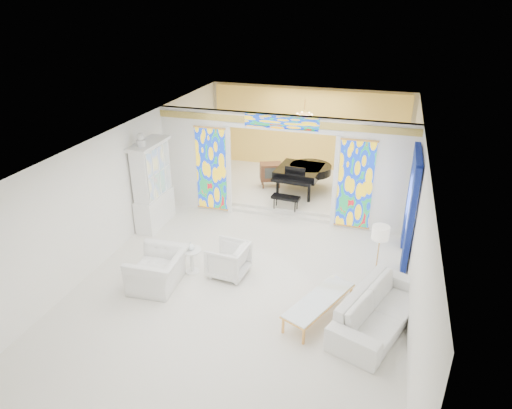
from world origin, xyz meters
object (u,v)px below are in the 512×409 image
(china_cabinet, at_px, (153,186))
(sofa, at_px, (379,309))
(armchair_left, at_px, (158,270))
(coffee_table, at_px, (319,300))
(tv_console, at_px, (271,172))
(grand_piano, at_px, (304,171))
(armchair_right, at_px, (228,260))

(china_cabinet, relative_size, sofa, 1.07)
(armchair_left, distance_m, coffee_table, 3.55)
(tv_console, bearing_deg, grand_piano, -26.58)
(armchair_right, bearing_deg, china_cabinet, -117.11)
(sofa, height_order, tv_console, tv_console)
(grand_piano, relative_size, tv_console, 3.18)
(armchair_left, height_order, sofa, armchair_left)
(armchair_right, xyz_separation_m, coffee_table, (2.23, -0.90, -0.01))
(coffee_table, height_order, grand_piano, grand_piano)
(tv_console, bearing_deg, armchair_right, -108.19)
(sofa, relative_size, coffee_table, 1.33)
(grand_piano, distance_m, tv_console, 1.10)
(coffee_table, bearing_deg, sofa, 3.19)
(china_cabinet, relative_size, grand_piano, 1.08)
(sofa, distance_m, coffee_table, 1.15)
(china_cabinet, distance_m, armchair_left, 3.10)
(armchair_left, height_order, tv_console, tv_console)
(coffee_table, bearing_deg, armchair_left, 179.29)
(china_cabinet, relative_size, armchair_right, 3.21)
(armchair_right, bearing_deg, tv_console, -170.93)
(grand_piano, bearing_deg, coffee_table, -71.14)
(coffee_table, bearing_deg, china_cabinet, 151.99)
(sofa, distance_m, tv_console, 6.85)
(armchair_left, bearing_deg, sofa, 86.58)
(armchair_left, xyz_separation_m, tv_console, (1.00, 5.77, 0.29))
(coffee_table, relative_size, tv_console, 2.41)
(china_cabinet, xyz_separation_m, sofa, (6.17, -2.60, -0.80))
(china_cabinet, height_order, tv_console, china_cabinet)
(armchair_left, height_order, grand_piano, grand_piano)
(armchair_right, bearing_deg, sofa, 81.46)
(armchair_right, height_order, sofa, armchair_right)
(sofa, bearing_deg, grand_piano, 45.42)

